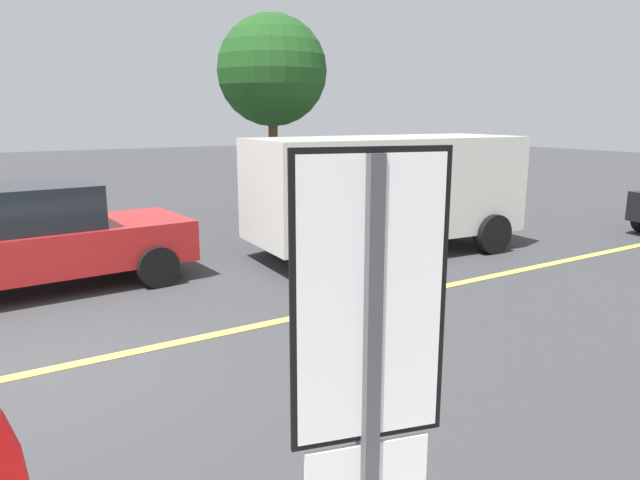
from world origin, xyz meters
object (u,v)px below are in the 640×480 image
object	(u,v)px
car_red_mid_road	(34,238)
tree_left_verge	(272,71)
speed_limit_sign	(369,375)
white_van	(386,187)

from	to	relation	value
car_red_mid_road	tree_left_verge	distance (m)	7.22
car_red_mid_road	tree_left_verge	bearing A→B (deg)	29.77
speed_limit_sign	white_van	bearing A→B (deg)	51.00
speed_limit_sign	tree_left_verge	xyz separation A→B (m)	(5.59, 11.30, 1.85)
speed_limit_sign	car_red_mid_road	xyz separation A→B (m)	(-0.19, 7.99, -0.95)
car_red_mid_road	white_van	bearing A→B (deg)	-8.33
speed_limit_sign	tree_left_verge	bearing A→B (deg)	63.69
white_van	tree_left_verge	distance (m)	4.80
white_van	car_red_mid_road	world-z (taller)	white_van
speed_limit_sign	car_red_mid_road	bearing A→B (deg)	91.38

